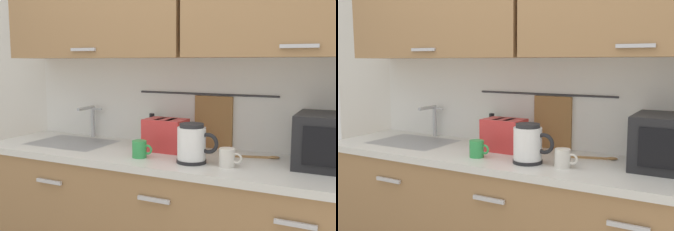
% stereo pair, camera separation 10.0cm
% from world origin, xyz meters
% --- Properties ---
extents(counter_unit, '(2.53, 0.64, 0.90)m').
position_xyz_m(counter_unit, '(-0.01, 0.30, 0.46)').
color(counter_unit, '#997047').
rests_on(counter_unit, ground).
extents(back_wall_assembly, '(3.70, 0.41, 2.50)m').
position_xyz_m(back_wall_assembly, '(0.00, 0.53, 1.52)').
color(back_wall_assembly, silver).
rests_on(back_wall_assembly, ground).
extents(sink_faucet, '(0.09, 0.17, 0.22)m').
position_xyz_m(sink_faucet, '(-0.79, 0.53, 1.04)').
color(sink_faucet, '#B2B5BA').
rests_on(sink_faucet, counter_unit).
extents(electric_kettle, '(0.23, 0.16, 0.21)m').
position_xyz_m(electric_kettle, '(0.12, 0.19, 1.00)').
color(electric_kettle, black).
rests_on(electric_kettle, counter_unit).
extents(dish_soap_bottle, '(0.06, 0.06, 0.20)m').
position_xyz_m(dish_soap_bottle, '(-0.30, 0.53, 0.99)').
color(dish_soap_bottle, green).
rests_on(dish_soap_bottle, counter_unit).
extents(mug_near_sink, '(0.12, 0.08, 0.09)m').
position_xyz_m(mug_near_sink, '(-0.18, 0.16, 0.95)').
color(mug_near_sink, green).
rests_on(mug_near_sink, counter_unit).
extents(toaster, '(0.26, 0.17, 0.19)m').
position_xyz_m(toaster, '(-0.13, 0.38, 1.00)').
color(toaster, red).
rests_on(toaster, counter_unit).
extents(mug_by_kettle, '(0.12, 0.08, 0.09)m').
position_xyz_m(mug_by_kettle, '(0.32, 0.19, 0.95)').
color(mug_by_kettle, silver).
rests_on(mug_by_kettle, counter_unit).
extents(wooden_spoon, '(0.27, 0.10, 0.01)m').
position_xyz_m(wooden_spoon, '(0.42, 0.45, 0.91)').
color(wooden_spoon, '#9E7042').
rests_on(wooden_spoon, counter_unit).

